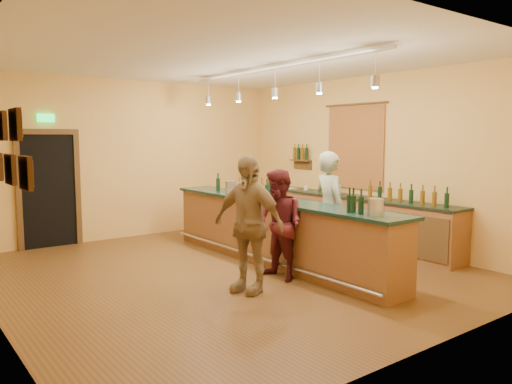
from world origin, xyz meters
TOP-DOWN VIEW (x-y plane):
  - floor at (0.00, 0.00)m, footprint 7.00×7.00m
  - ceiling at (0.00, 0.00)m, footprint 6.50×7.00m
  - wall_back at (0.00, 3.50)m, footprint 6.50×0.02m
  - wall_front at (0.00, -3.50)m, footprint 6.50×0.02m
  - wall_right at (3.25, 0.00)m, footprint 0.02×7.00m
  - doorway at (-1.70, 3.47)m, footprint 1.15×0.09m
  - tapestry at (3.23, 0.40)m, footprint 0.03×1.40m
  - bottle_shelf at (3.17, 1.90)m, footprint 0.17×0.55m
  - picture_grid at (-3.21, -0.75)m, footprint 0.06×2.20m
  - back_counter at (2.97, 0.18)m, footprint 0.60×4.55m
  - tasting_bar at (0.89, -0.00)m, footprint 0.73×5.10m
  - pendant_track at (0.89, -0.00)m, footprint 0.11×4.60m
  - bartender at (1.44, -0.70)m, footprint 0.57×0.74m
  - customer_a at (0.34, -0.79)m, footprint 0.67×0.82m
  - customer_b at (-0.35, -0.97)m, footprint 0.77×1.15m
  - bar_stool at (1.52, 2.20)m, footprint 0.30×0.30m

SIDE VIEW (x-z plane):
  - floor at x=0.00m, z-range 0.00..0.00m
  - bar_stool at x=1.52m, z-range 0.17..0.79m
  - back_counter at x=2.97m, z-range -0.15..1.12m
  - tasting_bar at x=0.89m, z-range -0.08..1.30m
  - customer_a at x=0.34m, z-range 0.00..1.60m
  - customer_b at x=-0.35m, z-range 0.00..1.81m
  - bartender at x=1.44m, z-range 0.00..1.83m
  - doorway at x=-1.70m, z-range -0.11..2.36m
  - wall_back at x=0.00m, z-range 0.00..3.20m
  - wall_front at x=0.00m, z-range 0.00..3.20m
  - wall_right at x=3.25m, z-range 0.00..3.20m
  - bottle_shelf at x=3.17m, z-range 1.39..1.94m
  - tapestry at x=3.23m, z-range 1.05..2.65m
  - picture_grid at x=-3.21m, z-range 1.60..2.30m
  - pendant_track at x=0.89m, z-range 2.73..3.24m
  - ceiling at x=0.00m, z-range 3.19..3.21m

